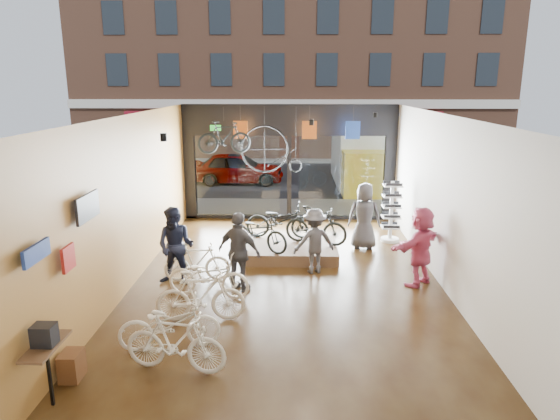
{
  "coord_description": "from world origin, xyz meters",
  "views": [
    {
      "loc": [
        0.13,
        -10.39,
        4.46
      ],
      "look_at": [
        -0.19,
        1.4,
        1.45
      ],
      "focal_mm": 32.0,
      "sensor_mm": 36.0,
      "label": 1
    }
  ],
  "objects_px": {
    "hung_bike": "(224,137)",
    "customer_3": "(314,241)",
    "floor_bike_3": "(201,296)",
    "floor_bike_4": "(208,276)",
    "display_platform": "(291,250)",
    "customer_1": "(176,246)",
    "customer_5": "(420,246)",
    "customer_2": "(239,252)",
    "display_bike_left": "(258,232)",
    "sunglasses_rack": "(391,212)",
    "box_truck": "(364,157)",
    "display_bike_mid": "(316,226)",
    "customer_4": "(364,216)",
    "penny_farthing": "(274,151)",
    "floor_bike_1": "(175,342)",
    "floor_bike_2": "(169,324)",
    "display_bike_right": "(280,220)",
    "floor_bike_5": "(197,262)",
    "street_car": "(237,168)"
  },
  "relations": [
    {
      "from": "floor_bike_2",
      "to": "sunglasses_rack",
      "type": "xyz_separation_m",
      "value": [
        4.92,
        6.18,
        0.43
      ]
    },
    {
      "from": "hung_bike",
      "to": "customer_3",
      "type": "bearing_deg",
      "value": -161.01
    },
    {
      "from": "floor_bike_5",
      "to": "display_bike_mid",
      "type": "bearing_deg",
      "value": -62.54
    },
    {
      "from": "display_bike_right",
      "to": "hung_bike",
      "type": "bearing_deg",
      "value": 54.36
    },
    {
      "from": "floor_bike_3",
      "to": "floor_bike_4",
      "type": "distance_m",
      "value": 1.11
    },
    {
      "from": "customer_4",
      "to": "penny_farthing",
      "type": "distance_m",
      "value": 3.37
    },
    {
      "from": "display_bike_mid",
      "to": "customer_3",
      "type": "xyz_separation_m",
      "value": [
        -0.09,
        -1.28,
        -0.02
      ]
    },
    {
      "from": "box_truck",
      "to": "customer_4",
      "type": "xyz_separation_m",
      "value": [
        -1.08,
        -8.14,
        -0.44
      ]
    },
    {
      "from": "display_platform",
      "to": "sunglasses_rack",
      "type": "relative_size",
      "value": 1.35
    },
    {
      "from": "customer_3",
      "to": "customer_5",
      "type": "xyz_separation_m",
      "value": [
        2.35,
        -0.68,
        0.12
      ]
    },
    {
      "from": "floor_bike_3",
      "to": "display_bike_right",
      "type": "height_order",
      "value": "display_bike_right"
    },
    {
      "from": "display_platform",
      "to": "penny_farthing",
      "type": "height_order",
      "value": "penny_farthing"
    },
    {
      "from": "display_platform",
      "to": "penny_farthing",
      "type": "xyz_separation_m",
      "value": [
        -0.53,
        2.24,
        2.35
      ]
    },
    {
      "from": "display_platform",
      "to": "customer_1",
      "type": "relative_size",
      "value": 1.34
    },
    {
      "from": "display_platform",
      "to": "display_bike_left",
      "type": "height_order",
      "value": "display_bike_left"
    },
    {
      "from": "customer_3",
      "to": "sunglasses_rack",
      "type": "xyz_separation_m",
      "value": [
        2.3,
        2.52,
        0.09
      ]
    },
    {
      "from": "floor_bike_1",
      "to": "sunglasses_rack",
      "type": "xyz_separation_m",
      "value": [
        4.66,
        6.87,
        0.38
      ]
    },
    {
      "from": "sunglasses_rack",
      "to": "penny_farthing",
      "type": "xyz_separation_m",
      "value": [
        -3.39,
        0.91,
        1.61
      ]
    },
    {
      "from": "customer_1",
      "to": "sunglasses_rack",
      "type": "xyz_separation_m",
      "value": [
        5.45,
        3.31,
        -0.01
      ]
    },
    {
      "from": "box_truck",
      "to": "floor_bike_4",
      "type": "bearing_deg",
      "value": -112.81
    },
    {
      "from": "sunglasses_rack",
      "to": "hung_bike",
      "type": "distance_m",
      "value": 5.3
    },
    {
      "from": "floor_bike_1",
      "to": "customer_5",
      "type": "distance_m",
      "value": 5.99
    },
    {
      "from": "customer_3",
      "to": "hung_bike",
      "type": "bearing_deg",
      "value": -69.37
    },
    {
      "from": "display_bike_right",
      "to": "customer_2",
      "type": "relative_size",
      "value": 1.06
    },
    {
      "from": "floor_bike_4",
      "to": "display_bike_right",
      "type": "bearing_deg",
      "value": -13.89
    },
    {
      "from": "floor_bike_3",
      "to": "customer_5",
      "type": "height_order",
      "value": "customer_5"
    },
    {
      "from": "floor_bike_2",
      "to": "floor_bike_5",
      "type": "bearing_deg",
      "value": -9.92
    },
    {
      "from": "floor_bike_3",
      "to": "floor_bike_4",
      "type": "xyz_separation_m",
      "value": [
        -0.04,
        1.11,
        -0.04
      ]
    },
    {
      "from": "customer_5",
      "to": "hung_bike",
      "type": "xyz_separation_m",
      "value": [
        -4.89,
        3.87,
        2.02
      ]
    },
    {
      "from": "customer_3",
      "to": "floor_bike_5",
      "type": "bearing_deg",
      "value": -5.16
    },
    {
      "from": "display_platform",
      "to": "display_bike_left",
      "type": "bearing_deg",
      "value": -153.07
    },
    {
      "from": "customer_2",
      "to": "customer_3",
      "type": "height_order",
      "value": "customer_2"
    },
    {
      "from": "display_bike_right",
      "to": "customer_2",
      "type": "distance_m",
      "value": 3.05
    },
    {
      "from": "street_car",
      "to": "box_truck",
      "type": "height_order",
      "value": "box_truck"
    },
    {
      "from": "floor_bike_3",
      "to": "customer_2",
      "type": "xyz_separation_m",
      "value": [
        0.59,
        1.49,
        0.38
      ]
    },
    {
      "from": "floor_bike_3",
      "to": "penny_farthing",
      "type": "distance_m",
      "value": 6.46
    },
    {
      "from": "customer_4",
      "to": "floor_bike_4",
      "type": "bearing_deg",
      "value": 48.06
    },
    {
      "from": "hung_bike",
      "to": "display_bike_right",
      "type": "bearing_deg",
      "value": -148.95
    },
    {
      "from": "floor_bike_5",
      "to": "display_bike_left",
      "type": "bearing_deg",
      "value": -50.35
    },
    {
      "from": "floor_bike_4",
      "to": "customer_5",
      "type": "relative_size",
      "value": 0.99
    },
    {
      "from": "customer_3",
      "to": "hung_bike",
      "type": "height_order",
      "value": "hung_bike"
    },
    {
      "from": "floor_bike_3",
      "to": "display_bike_mid",
      "type": "bearing_deg",
      "value": -36.7
    },
    {
      "from": "display_bike_mid",
      "to": "customer_5",
      "type": "relative_size",
      "value": 0.93
    },
    {
      "from": "display_platform",
      "to": "customer_3",
      "type": "bearing_deg",
      "value": -64.95
    },
    {
      "from": "floor_bike_5",
      "to": "customer_5",
      "type": "bearing_deg",
      "value": -97.2
    },
    {
      "from": "floor_bike_1",
      "to": "floor_bike_2",
      "type": "bearing_deg",
      "value": 31.01
    },
    {
      "from": "floor_bike_4",
      "to": "customer_5",
      "type": "xyz_separation_m",
      "value": [
        4.66,
        0.83,
        0.44
      ]
    },
    {
      "from": "floor_bike_5",
      "to": "customer_1",
      "type": "distance_m",
      "value": 0.64
    },
    {
      "from": "display_bike_mid",
      "to": "customer_3",
      "type": "distance_m",
      "value": 1.28
    },
    {
      "from": "display_bike_right",
      "to": "sunglasses_rack",
      "type": "xyz_separation_m",
      "value": [
        3.17,
        0.7,
        0.09
      ]
    }
  ]
}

